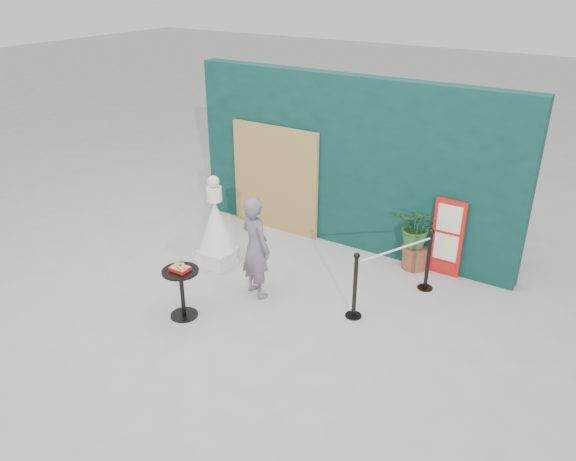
# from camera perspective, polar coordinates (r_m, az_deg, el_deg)

# --- Properties ---
(ground) EXTENTS (60.00, 60.00, 0.00)m
(ground) POSITION_cam_1_polar(r_m,az_deg,el_deg) (8.04, -4.68, -9.57)
(ground) COLOR #ADAAA5
(ground) RESTS_ON ground
(back_wall) EXTENTS (6.00, 0.30, 3.00)m
(back_wall) POSITION_cam_1_polar(r_m,az_deg,el_deg) (9.78, 6.21, 6.79)
(back_wall) COLOR #0A2D23
(back_wall) RESTS_ON ground
(bamboo_fence) EXTENTS (1.80, 0.08, 2.00)m
(bamboo_fence) POSITION_cam_1_polar(r_m,az_deg,el_deg) (10.44, -1.33, 5.24)
(bamboo_fence) COLOR tan
(bamboo_fence) RESTS_ON ground
(woman) EXTENTS (0.68, 0.56, 1.60)m
(woman) POSITION_cam_1_polar(r_m,az_deg,el_deg) (8.34, -3.32, -1.72)
(woman) COLOR slate
(woman) RESTS_ON ground
(menu_board) EXTENTS (0.50, 0.07, 1.30)m
(menu_board) POSITION_cam_1_polar(r_m,az_deg,el_deg) (9.30, 15.88, -0.75)
(menu_board) COLOR red
(menu_board) RESTS_ON ground
(statue) EXTENTS (0.62, 0.62, 1.59)m
(statue) POSITION_cam_1_polar(r_m,az_deg,el_deg) (9.31, -7.30, 0.09)
(statue) COLOR silver
(statue) RESTS_ON ground
(cafe_table) EXTENTS (0.52, 0.52, 0.75)m
(cafe_table) POSITION_cam_1_polar(r_m,az_deg,el_deg) (8.09, -10.76, -5.54)
(cafe_table) COLOR black
(cafe_table) RESTS_ON ground
(food_basket) EXTENTS (0.26, 0.19, 0.11)m
(food_basket) POSITION_cam_1_polar(r_m,az_deg,el_deg) (7.95, -10.90, -3.75)
(food_basket) COLOR red
(food_basket) RESTS_ON cafe_table
(planter) EXTENTS (0.67, 0.58, 1.13)m
(planter) POSITION_cam_1_polar(r_m,az_deg,el_deg) (9.37, 12.97, -0.17)
(planter) COLOR brown
(planter) RESTS_ON ground
(stanchion_barrier) EXTENTS (0.84, 1.54, 1.03)m
(stanchion_barrier) POSITION_cam_1_polar(r_m,az_deg,el_deg) (8.41, 10.63, -4.28)
(stanchion_barrier) COLOR black
(stanchion_barrier) RESTS_ON ground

